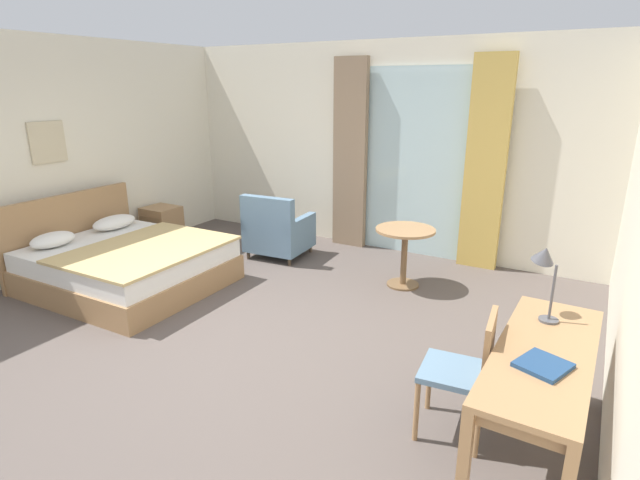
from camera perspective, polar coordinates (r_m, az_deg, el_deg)
name	(u,v)px	position (r m, az deg, el deg)	size (l,w,h in m)	color
ground	(228,345)	(4.77, -10.47, -11.72)	(6.67, 7.15, 0.10)	#564C47
wall_back	(378,148)	(7.07, 6.67, 10.41)	(6.27, 0.12, 2.81)	silver
wall_left	(9,162)	(6.69, -31.96, 7.54)	(0.12, 6.75, 2.81)	silver
balcony_glass_door	(416,164)	(6.81, 10.85, 8.52)	(1.40, 0.02, 2.47)	silver
curtain_panel_left	(350,155)	(7.06, 3.46, 9.64)	(0.49, 0.10, 2.60)	#897056
curtain_panel_right	(485,166)	(6.46, 18.37, 8.07)	(0.48, 0.10, 2.60)	tan
bed	(125,263)	(6.18, -21.37, -2.44)	(2.03, 1.79, 0.99)	#9E754C
nightstand	(162,226)	(7.61, -17.55, 1.56)	(0.46, 0.43, 0.56)	#9E754C
writing_desk	(543,364)	(3.32, 24.09, -12.84)	(0.57, 1.55, 0.76)	#9E754C
desk_chair	(467,367)	(3.45, 16.42, -13.78)	(0.46, 0.45, 0.88)	slate
desk_lamp	(545,263)	(3.60, 24.32, -2.39)	(0.23, 0.23, 0.50)	#4C4C51
closed_book	(543,365)	(3.09, 24.11, -12.90)	(0.24, 0.26, 0.03)	navy
armchair_by_window	(277,232)	(6.74, -4.88, 0.92)	(0.80, 0.77, 0.87)	slate
round_cafe_table	(405,244)	(5.76, 9.65, -0.41)	(0.67, 0.67, 0.69)	#9E754C
framed_picture	(47,142)	(6.82, -28.67, 9.78)	(0.03, 0.44, 0.48)	beige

